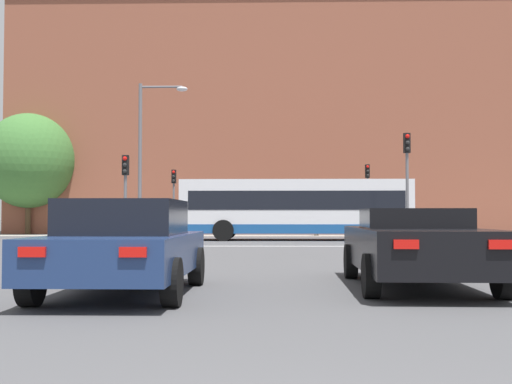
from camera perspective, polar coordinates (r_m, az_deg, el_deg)
stop_line_strip at (r=25.05m, az=1.63°, el=-4.83°), size 8.60×0.30×0.01m
far_pavement at (r=38.43m, az=1.56°, el=-3.90°), size 69.56×2.50×0.01m
brick_civic_building at (r=47.54m, az=3.47°, el=7.57°), size 40.13×10.55×24.29m
car_saloon_left at (r=9.81m, az=-11.58°, el=-4.71°), size 2.05×4.31×1.41m
car_roadster_right at (r=10.93m, az=14.01°, el=-4.65°), size 2.16×4.88×1.29m
bus_crossing_lead at (r=31.34m, az=3.52°, el=-1.44°), size 11.10×2.71×2.92m
traffic_light_near_right at (r=26.37m, az=13.29°, el=1.90°), size 0.26×0.31×4.51m
traffic_light_near_left at (r=26.14m, az=-11.54°, el=0.71°), size 0.26×0.31×3.61m
traffic_light_far_left at (r=37.87m, az=-7.33°, el=0.08°), size 0.26×0.31×3.90m
traffic_light_far_right at (r=38.51m, az=9.89°, el=0.36°), size 0.26×0.31×4.24m
street_lamp_junction at (r=29.26m, az=-9.53°, el=4.17°), size 2.21×0.36×7.15m
pedestrian_waiting at (r=38.41m, az=5.41°, el=-2.55°), size 0.45×0.40×1.57m
tree_by_building at (r=44.58m, az=-19.54°, el=2.63°), size 5.92×5.92×7.91m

